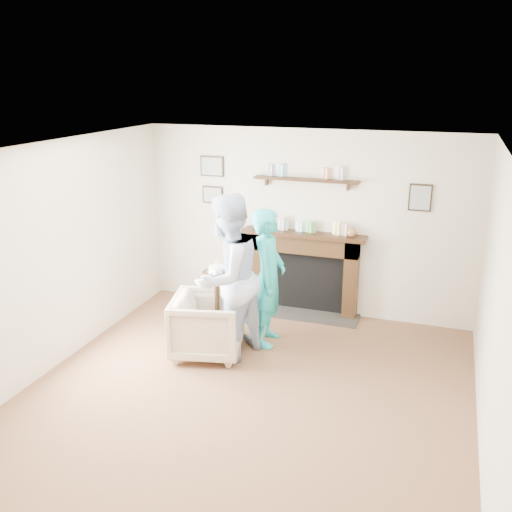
# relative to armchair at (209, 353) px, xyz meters

# --- Properties ---
(ground) EXTENTS (5.00, 5.00, 0.00)m
(ground) POSITION_rel_armchair_xyz_m (0.73, -0.82, 0.00)
(ground) COLOR brown
(ground) RESTS_ON ground
(room_shell) EXTENTS (4.54, 5.02, 2.52)m
(room_shell) POSITION_rel_armchair_xyz_m (0.73, -0.13, 1.62)
(room_shell) COLOR beige
(room_shell) RESTS_ON ground
(armchair) EXTENTS (0.96, 0.94, 0.73)m
(armchair) POSITION_rel_armchair_xyz_m (0.00, 0.00, 0.00)
(armchair) COLOR tan
(armchair) RESTS_ON ground
(man) EXTENTS (0.98, 1.11, 1.93)m
(man) POSITION_rel_armchair_xyz_m (0.23, 0.04, 0.00)
(man) COLOR #AAB8D5
(man) RESTS_ON ground
(woman) EXTENTS (0.46, 0.65, 1.68)m
(woman) POSITION_rel_armchair_xyz_m (0.57, 0.54, 0.00)
(woman) COLOR #21A8BD
(woman) RESTS_ON ground
(pedestal_table) EXTENTS (0.33, 0.33, 1.07)m
(pedestal_table) POSITION_rel_armchair_xyz_m (-0.00, 0.30, 0.66)
(pedestal_table) COLOR black
(pedestal_table) RESTS_ON ground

